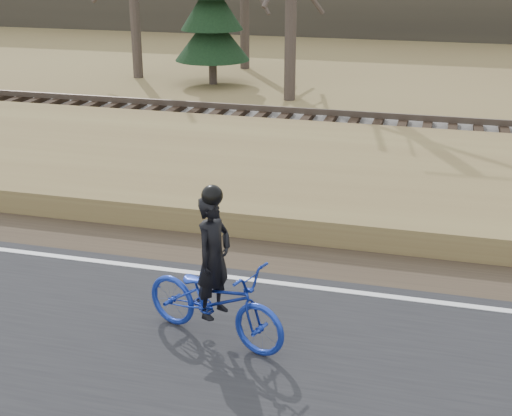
# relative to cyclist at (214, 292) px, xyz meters

# --- Properties ---
(ground) EXTENTS (120.00, 120.00, 0.00)m
(ground) POSITION_rel_cyclist_xyz_m (2.79, 1.50, -0.71)
(ground) COLOR olive
(ground) RESTS_ON ground
(edge_line) EXTENTS (120.00, 0.12, 0.01)m
(edge_line) POSITION_rel_cyclist_xyz_m (2.79, 1.70, -0.65)
(edge_line) COLOR silver
(edge_line) RESTS_ON road
(shoulder) EXTENTS (120.00, 1.60, 0.04)m
(shoulder) POSITION_rel_cyclist_xyz_m (2.79, 2.70, -0.69)
(shoulder) COLOR #473A2B
(shoulder) RESTS_ON ground
(embankment) EXTENTS (120.00, 5.00, 0.44)m
(embankment) POSITION_rel_cyclist_xyz_m (2.79, 5.70, -0.49)
(embankment) COLOR olive
(embankment) RESTS_ON ground
(ballast) EXTENTS (120.00, 3.00, 0.45)m
(ballast) POSITION_rel_cyclist_xyz_m (2.79, 9.50, -0.49)
(ballast) COLOR slate
(ballast) RESTS_ON ground
(railroad) EXTENTS (120.00, 2.40, 0.29)m
(railroad) POSITION_rel_cyclist_xyz_m (2.79, 9.50, -0.18)
(railroad) COLOR black
(railroad) RESTS_ON ballast
(cyclist) EXTENTS (2.17, 1.32, 2.06)m
(cyclist) POSITION_rel_cyclist_xyz_m (0.00, 0.00, 0.00)
(cyclist) COLOR #172F9E
(cyclist) RESTS_ON road
(conifer) EXTENTS (2.60, 2.60, 5.59)m
(conifer) POSITION_rel_cyclist_xyz_m (-5.42, 16.31, 1.93)
(conifer) COLOR #473B34
(conifer) RESTS_ON ground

